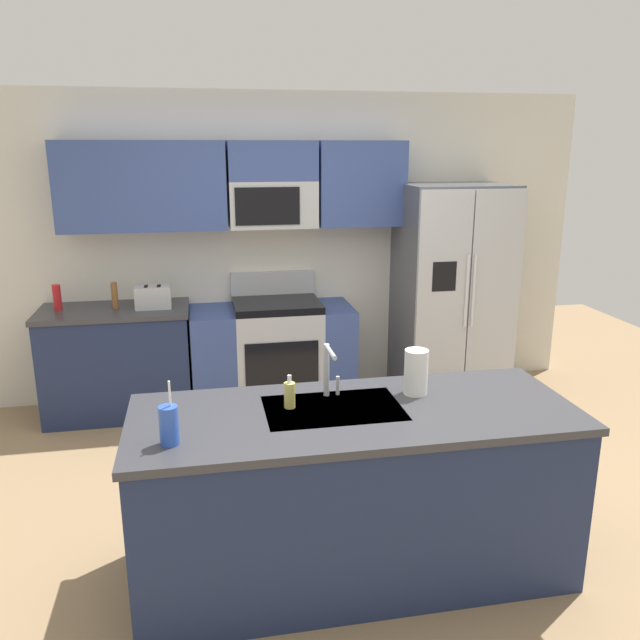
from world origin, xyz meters
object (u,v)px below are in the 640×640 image
(paper_towel_roll, at_px, (416,372))
(refrigerator, at_px, (452,292))
(sink_faucet, at_px, (329,367))
(pepper_mill, at_px, (115,295))
(drink_cup_blue, at_px, (169,425))
(bottle_red, at_px, (57,297))
(range_oven, at_px, (273,353))
(soap_dispenser, at_px, (290,395))
(toaster, at_px, (153,297))

(paper_towel_roll, bearing_deg, refrigerator, 63.32)
(sink_faucet, bearing_deg, pepper_mill, 120.97)
(pepper_mill, bearing_deg, sink_faucet, -59.03)
(drink_cup_blue, bearing_deg, pepper_mill, 101.24)
(bottle_red, height_order, drink_cup_blue, drink_cup_blue)
(range_oven, bearing_deg, paper_towel_roll, -77.31)
(soap_dispenser, bearing_deg, refrigerator, 51.42)
(sink_faucet, xyz_separation_m, soap_dispenser, (-0.22, -0.09, -0.10))
(soap_dispenser, bearing_deg, toaster, 109.47)
(sink_faucet, bearing_deg, refrigerator, 53.88)
(drink_cup_blue, relative_size, paper_towel_roll, 1.24)
(sink_faucet, distance_m, drink_cup_blue, 0.89)
(drink_cup_blue, relative_size, soap_dispenser, 1.74)
(range_oven, relative_size, toaster, 4.86)
(toaster, bearing_deg, bottle_red, 173.79)
(refrigerator, relative_size, drink_cup_blue, 6.24)
(range_oven, height_order, paper_towel_roll, paper_towel_roll)
(toaster, height_order, drink_cup_blue, drink_cup_blue)
(sink_faucet, bearing_deg, drink_cup_blue, -153.34)
(drink_cup_blue, bearing_deg, paper_towel_roll, 16.09)
(bottle_red, bearing_deg, toaster, -6.21)
(refrigerator, bearing_deg, toaster, 179.56)
(pepper_mill, xyz_separation_m, drink_cup_blue, (0.51, -2.56, -0.02))
(drink_cup_blue, bearing_deg, sink_faucet, 26.66)
(toaster, relative_size, sink_faucet, 0.99)
(range_oven, height_order, bottle_red, bottle_red)
(range_oven, xyz_separation_m, refrigerator, (1.56, -0.07, 0.48))
(range_oven, height_order, toaster, range_oven)
(paper_towel_roll, bearing_deg, soap_dispenser, -175.14)
(toaster, bearing_deg, pepper_mill, 170.55)
(pepper_mill, xyz_separation_m, soap_dispenser, (1.08, -2.25, -0.04))
(toaster, relative_size, paper_towel_roll, 1.17)
(sink_faucet, xyz_separation_m, paper_towel_roll, (0.46, -0.04, -0.05))
(pepper_mill, height_order, sink_faucet, sink_faucet)
(sink_faucet, relative_size, drink_cup_blue, 0.95)
(drink_cup_blue, bearing_deg, soap_dispenser, 27.85)
(soap_dispenser, xyz_separation_m, paper_towel_roll, (0.67, 0.06, 0.05))
(pepper_mill, relative_size, paper_towel_roll, 0.88)
(paper_towel_roll, bearing_deg, sink_faucet, 175.41)
(range_oven, height_order, refrigerator, refrigerator)
(pepper_mill, relative_size, bottle_red, 1.04)
(bottle_red, distance_m, paper_towel_roll, 3.13)
(range_oven, bearing_deg, sink_faucet, -88.98)
(soap_dispenser, distance_m, paper_towel_roll, 0.68)
(bottle_red, distance_m, sink_faucet, 2.80)
(refrigerator, height_order, bottle_red, refrigerator)
(bottle_red, bearing_deg, paper_towel_roll, -45.43)
(range_oven, xyz_separation_m, sink_faucet, (0.04, -2.16, 0.62))
(soap_dispenser, bearing_deg, paper_towel_roll, 4.86)
(bottle_red, distance_m, soap_dispenser, 2.74)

